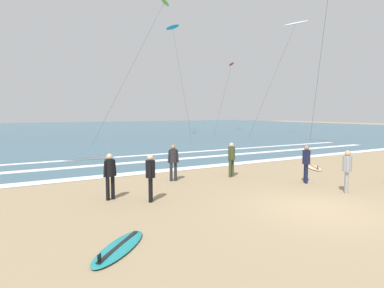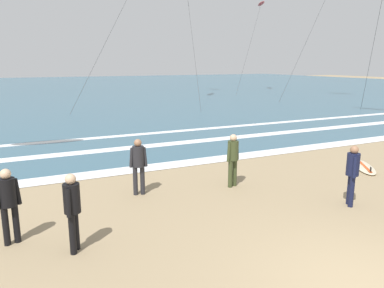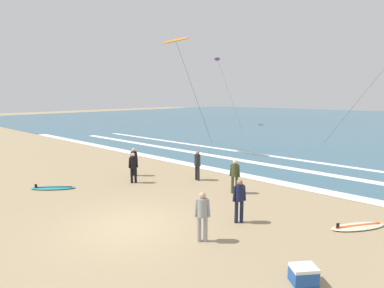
% 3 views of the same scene
% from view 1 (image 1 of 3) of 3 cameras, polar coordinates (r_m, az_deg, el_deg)
% --- Properties ---
extents(ground_plane, '(160.00, 160.00, 0.00)m').
position_cam_1_polar(ground_plane, '(11.03, 21.12, -10.58)').
color(ground_plane, '#9E8763').
extents(ocean_surface, '(140.00, 90.00, 0.01)m').
position_cam_1_polar(ocean_surface, '(60.35, -21.91, 2.30)').
color(ocean_surface, '#386075').
rests_on(ocean_surface, ground).
extents(wave_foam_shoreline, '(55.38, 0.88, 0.01)m').
position_cam_1_polar(wave_foam_shoreline, '(17.18, -2.97, -4.45)').
color(wave_foam_shoreline, white).
rests_on(wave_foam_shoreline, ocean_surface).
extents(wave_foam_mid_break, '(42.93, 0.73, 0.01)m').
position_cam_1_polar(wave_foam_mid_break, '(19.88, -9.60, -3.16)').
color(wave_foam_mid_break, white).
rests_on(wave_foam_mid_break, ocean_surface).
extents(wave_foam_outer_break, '(42.66, 0.55, 0.01)m').
position_cam_1_polar(wave_foam_outer_break, '(22.57, -11.82, -2.16)').
color(wave_foam_outer_break, white).
rests_on(wave_foam_outer_break, ocean_surface).
extents(surfer_right_near, '(0.32, 0.49, 1.60)m').
position_cam_1_polar(surfer_right_near, '(11.06, -7.26, -5.11)').
color(surfer_right_near, black).
rests_on(surfer_right_near, ground).
extents(surfer_background_far, '(0.52, 0.32, 1.60)m').
position_cam_1_polar(surfer_background_far, '(14.28, -3.28, -2.66)').
color(surfer_background_far, '#232328').
rests_on(surfer_background_far, ground).
extents(surfer_foreground_main, '(0.37, 0.47, 1.60)m').
position_cam_1_polar(surfer_foreground_main, '(14.66, 19.28, -2.75)').
color(surfer_foreground_main, '#141938').
rests_on(surfer_foreground_main, ground).
extents(surfer_left_near, '(0.45, 0.39, 1.60)m').
position_cam_1_polar(surfer_left_near, '(13.42, 25.41, -3.73)').
color(surfer_left_near, gray).
rests_on(surfer_left_near, ground).
extents(surfer_left_far, '(0.51, 0.32, 1.60)m').
position_cam_1_polar(surfer_left_far, '(15.26, 6.89, -2.17)').
color(surfer_left_far, '#384223').
rests_on(surfer_left_far, ground).
extents(surfer_mid_group, '(0.51, 0.32, 1.60)m').
position_cam_1_polar(surfer_mid_group, '(11.54, -14.11, -4.79)').
color(surfer_mid_group, black).
rests_on(surfer_mid_group, ground).
extents(surfboard_left_pile, '(1.69, 2.07, 0.25)m').
position_cam_1_polar(surfboard_left_pile, '(18.81, 20.37, -3.82)').
color(surfboard_left_pile, beige).
rests_on(surfboard_left_pile, ground).
extents(surfboard_foreground_flat, '(1.90, 1.92, 0.25)m').
position_cam_1_polar(surfboard_foreground_flat, '(7.67, -12.59, -17.19)').
color(surfboard_foreground_flat, teal).
rests_on(surfboard_foreground_flat, ground).
extents(kite_lime_low_near, '(10.61, 5.23, 15.57)m').
position_cam_1_polar(kite_lime_low_near, '(39.98, -4.88, 23.33)').
color(kite_lime_low_near, '#70C628').
rests_on(kite_lime_low_near, ground).
extents(kite_cyan_high_right, '(5.41, 15.65, 15.05)m').
position_cam_1_polar(kite_cyan_high_right, '(48.35, -3.41, 19.53)').
color(kite_cyan_high_right, '#23A8C6').
rests_on(kite_cyan_high_right, ground).
extents(kite_white_far_left, '(6.43, 3.44, 14.09)m').
position_cam_1_polar(kite_white_far_left, '(44.47, 17.59, 19.33)').
color(kite_white_far_left, white).
rests_on(kite_white_far_left, ground).
extents(kite_red_distant_high, '(6.57, 4.97, 10.79)m').
position_cam_1_polar(kite_red_distant_high, '(53.39, 6.88, 13.59)').
color(kite_red_distant_high, red).
rests_on(kite_red_distant_high, ground).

